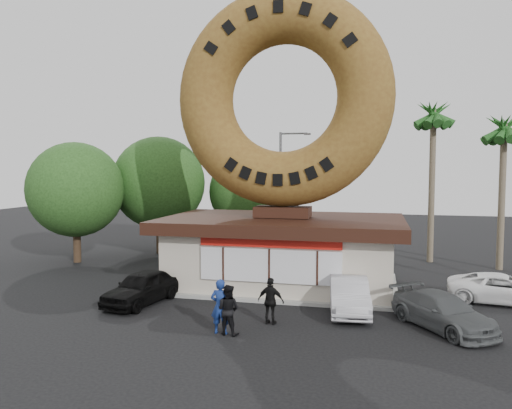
{
  "coord_description": "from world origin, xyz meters",
  "views": [
    {
      "loc": [
        4.23,
        -17.14,
        5.65
      ],
      "look_at": [
        -0.83,
        4.0,
        4.03
      ],
      "focal_mm": 35.0,
      "sensor_mm": 36.0,
      "label": 1
    }
  ],
  "objects_px": {
    "giant_donut": "(283,98)",
    "car_black": "(142,287)",
    "donut_shop": "(283,249)",
    "car_white": "(503,289)",
    "car_silver": "(349,295)",
    "car_grey": "(443,312)",
    "street_lamp": "(283,185)",
    "person_center": "(228,310)",
    "person_left": "(220,306)",
    "person_right": "(271,301)"
  },
  "relations": [
    {
      "from": "giant_donut",
      "to": "car_black",
      "type": "height_order",
      "value": "giant_donut"
    },
    {
      "from": "donut_shop",
      "to": "car_white",
      "type": "bearing_deg",
      "value": -5.43
    },
    {
      "from": "car_silver",
      "to": "car_grey",
      "type": "xyz_separation_m",
      "value": [
        3.3,
        -1.33,
        -0.07
      ]
    },
    {
      "from": "car_black",
      "to": "car_white",
      "type": "bearing_deg",
      "value": 24.03
    },
    {
      "from": "street_lamp",
      "to": "person_center",
      "type": "xyz_separation_m",
      "value": [
        1.32,
        -17.3,
        -3.63
      ]
    },
    {
      "from": "person_center",
      "to": "car_black",
      "type": "bearing_deg",
      "value": -21.94
    },
    {
      "from": "car_grey",
      "to": "donut_shop",
      "type": "bearing_deg",
      "value": 107.79
    },
    {
      "from": "car_black",
      "to": "car_grey",
      "type": "distance_m",
      "value": 11.73
    },
    {
      "from": "car_white",
      "to": "car_black",
      "type": "bearing_deg",
      "value": 111.93
    },
    {
      "from": "car_black",
      "to": "street_lamp",
      "type": "bearing_deg",
      "value": 87.72
    },
    {
      "from": "person_left",
      "to": "car_white",
      "type": "bearing_deg",
      "value": -149.49
    },
    {
      "from": "car_black",
      "to": "car_white",
      "type": "height_order",
      "value": "car_black"
    },
    {
      "from": "car_black",
      "to": "donut_shop",
      "type": "bearing_deg",
      "value": 51.38
    },
    {
      "from": "donut_shop",
      "to": "car_black",
      "type": "relative_size",
      "value": 2.79
    },
    {
      "from": "person_left",
      "to": "person_center",
      "type": "xyz_separation_m",
      "value": [
        0.27,
        -0.03,
        -0.09
      ]
    },
    {
      "from": "car_black",
      "to": "car_silver",
      "type": "relative_size",
      "value": 0.97
    },
    {
      "from": "person_left",
      "to": "car_black",
      "type": "distance_m",
      "value": 5.14
    },
    {
      "from": "person_center",
      "to": "car_white",
      "type": "relative_size",
      "value": 0.39
    },
    {
      "from": "car_grey",
      "to": "person_center",
      "type": "bearing_deg",
      "value": 162.61
    },
    {
      "from": "person_right",
      "to": "giant_donut",
      "type": "bearing_deg",
      "value": -75.49
    },
    {
      "from": "person_right",
      "to": "car_white",
      "type": "distance_m",
      "value": 10.14
    },
    {
      "from": "person_left",
      "to": "person_right",
      "type": "bearing_deg",
      "value": -137.82
    },
    {
      "from": "car_white",
      "to": "giant_donut",
      "type": "bearing_deg",
      "value": 92.78
    },
    {
      "from": "street_lamp",
      "to": "car_white",
      "type": "distance_m",
      "value": 16.21
    },
    {
      "from": "car_silver",
      "to": "donut_shop",
      "type": "bearing_deg",
      "value": 125.98
    },
    {
      "from": "donut_shop",
      "to": "car_white",
      "type": "xyz_separation_m",
      "value": [
        9.48,
        -0.9,
        -1.16
      ]
    },
    {
      "from": "person_right",
      "to": "car_black",
      "type": "bearing_deg",
      "value": -5.8
    },
    {
      "from": "person_left",
      "to": "car_silver",
      "type": "relative_size",
      "value": 0.46
    },
    {
      "from": "person_left",
      "to": "car_white",
      "type": "relative_size",
      "value": 0.43
    },
    {
      "from": "person_right",
      "to": "car_grey",
      "type": "relative_size",
      "value": 0.4
    },
    {
      "from": "donut_shop",
      "to": "giant_donut",
      "type": "distance_m",
      "value": 7.09
    },
    {
      "from": "car_grey",
      "to": "giant_donut",
      "type": "bearing_deg",
      "value": 107.7
    },
    {
      "from": "car_grey",
      "to": "person_right",
      "type": "bearing_deg",
      "value": 153.25
    },
    {
      "from": "donut_shop",
      "to": "car_grey",
      "type": "bearing_deg",
      "value": -37.05
    },
    {
      "from": "donut_shop",
      "to": "car_silver",
      "type": "relative_size",
      "value": 2.72
    },
    {
      "from": "car_black",
      "to": "car_silver",
      "type": "bearing_deg",
      "value": 15.7
    },
    {
      "from": "street_lamp",
      "to": "car_white",
      "type": "xyz_separation_m",
      "value": [
        11.34,
        -10.92,
        -3.88
      ]
    },
    {
      "from": "donut_shop",
      "to": "car_grey",
      "type": "distance_m",
      "value": 8.36
    },
    {
      "from": "person_left",
      "to": "person_right",
      "type": "distance_m",
      "value": 2.01
    },
    {
      "from": "street_lamp",
      "to": "person_right",
      "type": "relative_size",
      "value": 4.72
    },
    {
      "from": "person_right",
      "to": "person_center",
      "type": "bearing_deg",
      "value": 58.07
    },
    {
      "from": "person_left",
      "to": "car_silver",
      "type": "xyz_separation_m",
      "value": [
        4.13,
        3.6,
        -0.26
      ]
    },
    {
      "from": "giant_donut",
      "to": "person_left",
      "type": "distance_m",
      "value": 10.78
    },
    {
      "from": "car_white",
      "to": "person_center",
      "type": "bearing_deg",
      "value": 130.8
    },
    {
      "from": "giant_donut",
      "to": "car_white",
      "type": "xyz_separation_m",
      "value": [
        9.48,
        -0.92,
        -8.25
      ]
    },
    {
      "from": "giant_donut",
      "to": "street_lamp",
      "type": "relative_size",
      "value": 1.27
    },
    {
      "from": "giant_donut",
      "to": "car_grey",
      "type": "xyz_separation_m",
      "value": [
        6.61,
        -5.01,
        -8.25
      ]
    },
    {
      "from": "person_center",
      "to": "donut_shop",
      "type": "bearing_deg",
      "value": -84.27
    },
    {
      "from": "donut_shop",
      "to": "person_right",
      "type": "bearing_deg",
      "value": -83.67
    },
    {
      "from": "donut_shop",
      "to": "car_grey",
      "type": "height_order",
      "value": "donut_shop"
    }
  ]
}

